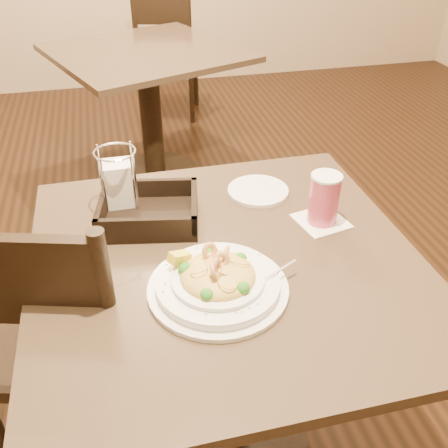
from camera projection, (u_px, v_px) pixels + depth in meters
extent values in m
plane|color=black|center=(225.00, 440.00, 1.59)|extent=(7.00, 7.00, 0.00)
cylinder|color=black|center=(225.00, 438.00, 1.58)|extent=(0.52, 0.52, 0.03)
cylinder|color=black|center=(226.00, 363.00, 1.38)|extent=(0.12, 0.12, 0.69)
cube|color=brown|center=(226.00, 262.00, 1.18)|extent=(0.90, 0.90, 0.03)
cylinder|color=black|center=(156.00, 173.00, 3.02)|extent=(0.52, 0.52, 0.03)
cylinder|color=black|center=(151.00, 117.00, 2.81)|extent=(0.12, 0.12, 0.69)
cube|color=brown|center=(145.00, 53.00, 2.61)|extent=(1.16, 1.16, 0.03)
cube|color=black|center=(72.00, 334.00, 1.36)|extent=(0.52, 0.52, 0.04)
cylinder|color=black|center=(155.00, 345.00, 1.64)|extent=(0.04, 0.04, 0.43)
cylinder|color=black|center=(47.00, 341.00, 1.65)|extent=(0.04, 0.04, 0.43)
cylinder|color=black|center=(134.00, 448.00, 1.34)|extent=(0.04, 0.04, 0.43)
cylinder|color=black|center=(2.00, 442.00, 1.36)|extent=(0.04, 0.04, 0.43)
cylinder|color=black|center=(110.00, 319.00, 1.07)|extent=(0.04, 0.04, 0.46)
cube|color=black|center=(17.00, 281.00, 1.02)|extent=(0.35, 0.13, 0.22)
cube|color=black|center=(168.00, 53.00, 3.59)|extent=(0.52, 0.52, 0.04)
cylinder|color=black|center=(196.00, 78.00, 3.87)|extent=(0.04, 0.04, 0.43)
cylinder|color=black|center=(150.00, 77.00, 3.88)|extent=(0.04, 0.04, 0.43)
cylinder|color=black|center=(192.00, 94.00, 3.57)|extent=(0.04, 0.04, 0.43)
cylinder|color=black|center=(142.00, 93.00, 3.58)|extent=(0.04, 0.04, 0.43)
cylinder|color=black|center=(189.00, 23.00, 3.30)|extent=(0.04, 0.04, 0.46)
cylinder|color=black|center=(135.00, 22.00, 3.31)|extent=(0.04, 0.04, 0.46)
cube|color=black|center=(161.00, 6.00, 3.24)|extent=(0.35, 0.13, 0.22)
cylinder|color=white|center=(218.00, 288.00, 1.07)|extent=(0.30, 0.30, 0.01)
cylinder|color=white|center=(218.00, 283.00, 1.06)|extent=(0.27, 0.27, 0.02)
cylinder|color=white|center=(218.00, 278.00, 1.05)|extent=(0.20, 0.20, 0.01)
ellipsoid|color=gold|center=(218.00, 276.00, 1.05)|extent=(0.16, 0.16, 0.06)
cube|color=yellow|center=(179.00, 258.00, 1.08)|extent=(0.06, 0.05, 0.04)
cube|color=silver|center=(277.00, 272.00, 1.07)|extent=(0.11, 0.05, 0.01)
cube|color=silver|center=(249.00, 275.00, 1.06)|extent=(0.03, 0.03, 0.00)
torus|color=gold|center=(217.00, 275.00, 1.03)|extent=(0.05, 0.06, 0.03)
torus|color=gold|center=(223.00, 260.00, 1.07)|extent=(0.04, 0.04, 0.03)
torus|color=gold|center=(207.00, 288.00, 1.01)|extent=(0.04, 0.05, 0.03)
torus|color=gold|center=(220.00, 265.00, 1.06)|extent=(0.05, 0.05, 0.02)
torus|color=gold|center=(228.00, 266.00, 1.04)|extent=(0.03, 0.04, 0.02)
torus|color=gold|center=(197.00, 272.00, 1.04)|extent=(0.04, 0.05, 0.02)
torus|color=gold|center=(240.00, 262.00, 1.05)|extent=(0.05, 0.05, 0.03)
torus|color=gold|center=(222.00, 264.00, 1.04)|extent=(0.03, 0.04, 0.02)
torus|color=gold|center=(214.00, 271.00, 1.02)|extent=(0.04, 0.05, 0.01)
torus|color=gold|center=(199.00, 270.00, 1.02)|extent=(0.05, 0.04, 0.03)
torus|color=gold|center=(228.00, 282.00, 1.00)|extent=(0.06, 0.06, 0.02)
torus|color=gold|center=(217.00, 267.00, 1.06)|extent=(0.05, 0.06, 0.03)
torus|color=gold|center=(225.00, 281.00, 1.02)|extent=(0.05, 0.05, 0.02)
torus|color=gold|center=(218.00, 267.00, 1.04)|extent=(0.04, 0.04, 0.02)
torus|color=gold|center=(222.00, 270.00, 1.03)|extent=(0.04, 0.05, 0.03)
torus|color=gold|center=(213.00, 268.00, 1.05)|extent=(0.04, 0.03, 0.03)
torus|color=#E4A870|center=(214.00, 271.00, 1.00)|extent=(0.03, 0.04, 0.04)
torus|color=#E4A870|center=(221.00, 261.00, 1.03)|extent=(0.04, 0.03, 0.04)
torus|color=#E4A870|center=(225.00, 254.00, 1.05)|extent=(0.04, 0.04, 0.04)
torus|color=#E4A870|center=(209.00, 251.00, 1.06)|extent=(0.04, 0.04, 0.04)
torus|color=#E4A870|center=(216.00, 267.00, 1.02)|extent=(0.03, 0.04, 0.04)
ellipsoid|color=#205F15|center=(240.00, 258.00, 1.08)|extent=(0.03, 0.03, 0.02)
ellipsoid|color=#205F15|center=(211.00, 253.00, 1.10)|extent=(0.03, 0.03, 0.03)
ellipsoid|color=#205F15|center=(186.00, 269.00, 1.05)|extent=(0.03, 0.03, 0.03)
ellipsoid|color=#205F15|center=(207.00, 294.00, 0.99)|extent=(0.03, 0.03, 0.02)
ellipsoid|color=#205F15|center=(242.00, 288.00, 1.01)|extent=(0.03, 0.03, 0.02)
cube|color=#266619|center=(258.00, 304.00, 0.99)|extent=(0.00, 0.00, 0.00)
cube|color=#266619|center=(242.00, 312.00, 0.97)|extent=(0.00, 0.00, 0.00)
cube|color=#266619|center=(244.00, 255.00, 1.12)|extent=(0.00, 0.00, 0.00)
cube|color=#266619|center=(236.00, 313.00, 0.97)|extent=(0.00, 0.00, 0.00)
cube|color=#266619|center=(269.00, 276.00, 1.06)|extent=(0.00, 0.00, 0.00)
cube|color=#266619|center=(217.00, 250.00, 1.14)|extent=(0.00, 0.00, 0.00)
cube|color=#266619|center=(235.00, 252.00, 1.13)|extent=(0.00, 0.00, 0.00)
cube|color=#266619|center=(249.00, 308.00, 0.98)|extent=(0.00, 0.00, 0.00)
cube|color=#266619|center=(260.00, 255.00, 1.12)|extent=(0.00, 0.00, 0.00)
cube|color=#266619|center=(163.00, 292.00, 1.02)|extent=(0.00, 0.00, 0.00)
cube|color=#266619|center=(165.00, 284.00, 1.04)|extent=(0.00, 0.00, 0.00)
cube|color=#266619|center=(210.00, 245.00, 1.15)|extent=(0.00, 0.00, 0.00)
cube|color=#266619|center=(206.00, 314.00, 0.97)|extent=(0.00, 0.00, 0.00)
cube|color=#266619|center=(167.00, 265.00, 1.09)|extent=(0.00, 0.00, 0.00)
cube|color=#266619|center=(188.00, 255.00, 1.12)|extent=(0.00, 0.00, 0.00)
cube|color=#266619|center=(196.00, 248.00, 1.14)|extent=(0.00, 0.00, 0.00)
cube|color=white|center=(321.00, 221.00, 1.29)|extent=(0.14, 0.14, 0.00)
cylinder|color=#CC4869|center=(324.00, 199.00, 1.25)|extent=(0.08, 0.08, 0.13)
cylinder|color=white|center=(327.00, 176.00, 1.21)|extent=(0.08, 0.08, 0.01)
cube|color=black|center=(150.00, 218.00, 1.29)|extent=(0.28, 0.24, 0.02)
cube|color=black|center=(194.00, 205.00, 1.27)|extent=(0.05, 0.20, 0.05)
cube|color=black|center=(103.00, 208.00, 1.26)|extent=(0.05, 0.20, 0.05)
cube|color=black|center=(151.00, 188.00, 1.35)|extent=(0.25, 0.06, 0.05)
cube|color=black|center=(146.00, 228.00, 1.19)|extent=(0.25, 0.06, 0.05)
cylinder|color=silver|center=(122.00, 207.00, 1.34)|extent=(0.11, 0.11, 0.01)
torus|color=silver|center=(115.00, 152.00, 1.25)|extent=(0.11, 0.11, 0.01)
cube|color=white|center=(119.00, 185.00, 1.30)|extent=(0.09, 0.09, 0.13)
cylinder|color=silver|center=(102.00, 189.00, 1.25)|extent=(0.01, 0.01, 0.17)
cylinder|color=silver|center=(136.00, 186.00, 1.27)|extent=(0.01, 0.01, 0.17)
cylinder|color=silver|center=(101.00, 174.00, 1.32)|extent=(0.01, 0.01, 0.17)
cylinder|color=silver|center=(133.00, 170.00, 1.33)|extent=(0.01, 0.01, 0.17)
cylinder|color=white|center=(258.00, 191.00, 1.41)|extent=(0.17, 0.17, 0.01)
cylinder|color=white|center=(56.00, 267.00, 1.11)|extent=(0.09, 0.09, 0.03)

